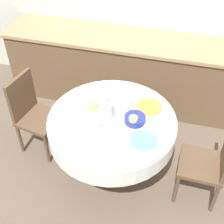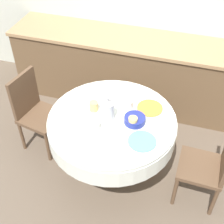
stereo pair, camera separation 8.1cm
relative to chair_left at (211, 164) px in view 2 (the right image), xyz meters
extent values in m
plane|color=brown|center=(-0.93, 0.02, -0.49)|extent=(12.00, 12.00, 0.00)
cube|color=brown|center=(-0.93, 1.27, -0.06)|extent=(3.20, 0.60, 0.86)
cube|color=#A37F56|center=(-0.93, 1.27, 0.38)|extent=(3.24, 0.64, 0.04)
cylinder|color=brown|center=(-0.93, 0.02, -0.47)|extent=(0.44, 0.44, 0.04)
cylinder|color=brown|center=(-0.93, 0.02, -0.19)|extent=(0.11, 0.11, 0.52)
cylinder|color=silver|center=(-0.93, 0.02, 0.16)|extent=(1.18, 1.18, 0.18)
cylinder|color=silver|center=(-0.93, 0.02, 0.26)|extent=(1.17, 1.17, 0.03)
cube|color=brown|center=(-0.08, 0.00, -0.08)|extent=(0.41, 0.41, 0.04)
cylinder|color=brown|center=(-0.26, -0.17, -0.30)|extent=(0.04, 0.04, 0.40)
cylinder|color=brown|center=(-0.25, 0.18, -0.30)|extent=(0.04, 0.04, 0.40)
cylinder|color=brown|center=(0.09, -0.18, -0.30)|extent=(0.04, 0.04, 0.40)
cylinder|color=brown|center=(0.10, 0.17, -0.30)|extent=(0.04, 0.04, 0.40)
cube|color=brown|center=(-1.77, 0.19, -0.08)|extent=(0.47, 0.47, 0.04)
cube|color=brown|center=(-1.95, 0.22, 0.17)|extent=(0.11, 0.38, 0.47)
cylinder|color=brown|center=(-1.56, 0.33, -0.30)|extent=(0.04, 0.04, 0.40)
cylinder|color=brown|center=(-1.63, -0.02, -0.30)|extent=(0.04, 0.04, 0.40)
cylinder|color=brown|center=(-1.91, 0.39, -0.30)|extent=(0.04, 0.04, 0.40)
cylinder|color=brown|center=(-1.98, 0.05, -0.30)|extent=(0.04, 0.04, 0.40)
cylinder|color=white|center=(-1.22, -0.21, 0.28)|extent=(0.24, 0.24, 0.01)
cylinder|color=white|center=(-1.03, -0.15, 0.32)|extent=(0.08, 0.08, 0.09)
cylinder|color=#60BCB7|center=(-0.61, -0.17, 0.28)|extent=(0.24, 0.24, 0.01)
cylinder|color=#DBB766|center=(-0.73, -0.01, 0.32)|extent=(0.08, 0.08, 0.09)
cylinder|color=white|center=(-1.25, 0.23, 0.28)|extent=(0.24, 0.24, 0.01)
cylinder|color=#DBB766|center=(-1.13, 0.08, 0.32)|extent=(0.08, 0.08, 0.09)
cylinder|color=orange|center=(-0.63, 0.26, 0.28)|extent=(0.24, 0.24, 0.01)
cylinder|color=white|center=(-0.83, 0.20, 0.32)|extent=(0.08, 0.08, 0.09)
cylinder|color=#B2B2B7|center=(-0.97, 0.02, 0.36)|extent=(0.11, 0.11, 0.18)
cone|color=#B2B2B7|center=(-0.97, 0.02, 0.47)|extent=(0.10, 0.10, 0.04)
sphere|color=#B2B2B7|center=(-0.97, 0.02, 0.51)|extent=(0.03, 0.03, 0.03)
cylinder|color=navy|center=(-0.73, 0.04, 0.31)|extent=(0.19, 0.19, 0.06)
camera|label=1|loc=(-0.41, -1.95, 2.20)|focal=50.00mm
camera|label=2|loc=(-0.34, -1.93, 2.20)|focal=50.00mm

